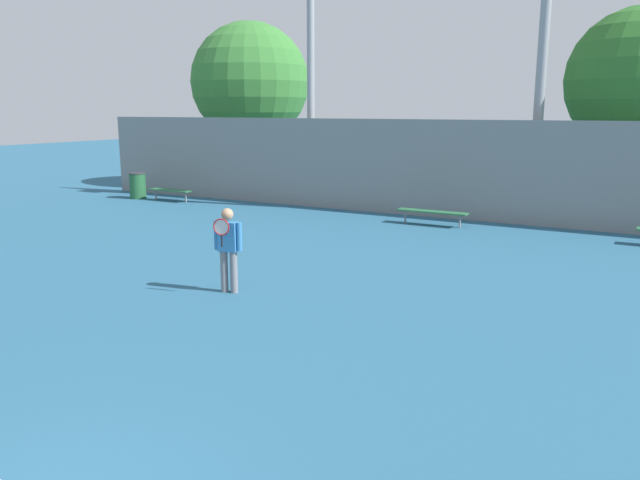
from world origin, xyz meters
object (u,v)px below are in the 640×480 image
object	(u,v)px
trash_bin	(138,186)
bench_adjacent_court	(432,212)
light_pole_far_right	(311,55)
tree_green_tall	(640,81)
tennis_player	(228,245)
bench_courtside_near	(170,191)
tree_green_broad	(250,83)

from	to	relation	value
trash_bin	bench_adjacent_court	bearing A→B (deg)	0.25
light_pole_far_right	trash_bin	world-z (taller)	light_pole_far_right
bench_adjacent_court	light_pole_far_right	size ratio (longest dim) A/B	0.24
trash_bin	tree_green_tall	xyz separation A→B (m)	(16.61, 4.44, 3.69)
light_pole_far_right	tennis_player	bearing A→B (deg)	-67.78
bench_courtside_near	tree_green_broad	world-z (taller)	tree_green_broad
light_pole_far_right	trash_bin	distance (m)	8.20
trash_bin	tree_green_tall	bearing A→B (deg)	14.96
bench_adjacent_court	trash_bin	xyz separation A→B (m)	(-11.70, -0.05, 0.10)
bench_courtside_near	trash_bin	world-z (taller)	trash_bin
bench_adjacent_court	light_pole_far_right	xyz separation A→B (m)	(-5.39, 2.24, 4.80)
bench_courtside_near	light_pole_far_right	distance (m)	7.10
light_pole_far_right	trash_bin	bearing A→B (deg)	-160.04
tennis_player	bench_courtside_near	distance (m)	12.37
tree_green_tall	tree_green_broad	size ratio (longest dim) A/B	0.91
tree_green_broad	trash_bin	bearing A→B (deg)	-105.28
tennis_player	bench_courtside_near	xyz separation A→B (m)	(-9.07, 8.40, -0.51)
tennis_player	tree_green_tall	world-z (taller)	tree_green_tall
trash_bin	bench_courtside_near	bearing A→B (deg)	1.85
tree_green_broad	tennis_player	bearing A→B (deg)	-56.34
bench_courtside_near	tree_green_broad	distance (m)	6.76
bench_adjacent_court	tree_green_tall	xyz separation A→B (m)	(4.90, 4.39, 3.79)
bench_courtside_near	tennis_player	bearing A→B (deg)	-42.79
bench_courtside_near	trash_bin	xyz separation A→B (m)	(-1.59, -0.05, 0.10)
trash_bin	tennis_player	bearing A→B (deg)	-38.05
bench_courtside_near	trash_bin	bearing A→B (deg)	-178.15
light_pole_far_right	tree_green_broad	bearing A→B (deg)	146.97
tennis_player	bench_courtside_near	size ratio (longest dim) A/B	0.87
tennis_player	bench_adjacent_court	size ratio (longest dim) A/B	0.76
tennis_player	light_pole_far_right	xyz separation A→B (m)	(-4.35, 10.64, 4.29)
bench_adjacent_court	trash_bin	size ratio (longest dim) A/B	2.13
tennis_player	trash_bin	distance (m)	13.55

